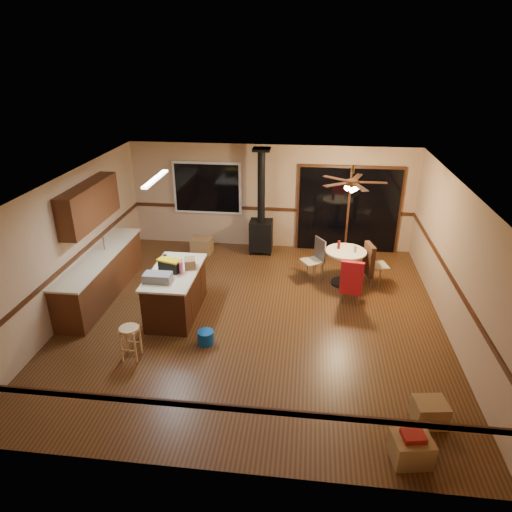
% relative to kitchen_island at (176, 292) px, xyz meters
% --- Properties ---
extents(floor, '(7.00, 7.00, 0.00)m').
position_rel_kitchen_island_xyz_m(floor, '(1.50, 0.00, -0.45)').
color(floor, '#4A2B14').
rests_on(floor, ground).
extents(ceiling, '(7.00, 7.00, 0.00)m').
position_rel_kitchen_island_xyz_m(ceiling, '(1.50, 0.00, 2.15)').
color(ceiling, silver).
rests_on(ceiling, ground).
extents(wall_back, '(7.00, 0.00, 7.00)m').
position_rel_kitchen_island_xyz_m(wall_back, '(1.50, 3.50, 0.85)').
color(wall_back, tan).
rests_on(wall_back, ground).
extents(wall_front, '(7.00, 0.00, 7.00)m').
position_rel_kitchen_island_xyz_m(wall_front, '(1.50, -3.50, 0.85)').
color(wall_front, tan).
rests_on(wall_front, ground).
extents(wall_left, '(0.00, 7.00, 7.00)m').
position_rel_kitchen_island_xyz_m(wall_left, '(-2.00, 0.00, 0.85)').
color(wall_left, tan).
rests_on(wall_left, ground).
extents(wall_right, '(0.00, 7.00, 7.00)m').
position_rel_kitchen_island_xyz_m(wall_right, '(5.00, 0.00, 0.85)').
color(wall_right, tan).
rests_on(wall_right, ground).
extents(chair_rail, '(7.00, 7.00, 0.08)m').
position_rel_kitchen_island_xyz_m(chair_rail, '(1.50, 0.00, 0.55)').
color(chair_rail, '#3A1C0E').
rests_on(chair_rail, ground).
extents(window, '(1.72, 0.10, 1.32)m').
position_rel_kitchen_island_xyz_m(window, '(-0.10, 3.45, 1.05)').
color(window, black).
rests_on(window, ground).
extents(sliding_door, '(2.52, 0.10, 2.10)m').
position_rel_kitchen_island_xyz_m(sliding_door, '(3.40, 3.45, 0.60)').
color(sliding_door, black).
rests_on(sliding_door, ground).
extents(lower_cabinets, '(0.60, 3.00, 0.86)m').
position_rel_kitchen_island_xyz_m(lower_cabinets, '(-1.70, 0.50, -0.02)').
color(lower_cabinets, '#502814').
rests_on(lower_cabinets, ground).
extents(countertop, '(0.64, 3.04, 0.04)m').
position_rel_kitchen_island_xyz_m(countertop, '(-1.70, 0.50, 0.43)').
color(countertop, beige).
rests_on(countertop, lower_cabinets).
extents(upper_cabinets, '(0.35, 2.00, 0.80)m').
position_rel_kitchen_island_xyz_m(upper_cabinets, '(-1.83, 0.70, 1.45)').
color(upper_cabinets, '#502814').
rests_on(upper_cabinets, ground).
extents(kitchen_island, '(0.88, 1.68, 0.90)m').
position_rel_kitchen_island_xyz_m(kitchen_island, '(0.00, 0.00, 0.00)').
color(kitchen_island, '#32180C').
rests_on(kitchen_island, ground).
extents(wood_stove, '(0.55, 0.50, 2.52)m').
position_rel_kitchen_island_xyz_m(wood_stove, '(1.30, 3.05, 0.28)').
color(wood_stove, black).
rests_on(wood_stove, ground).
extents(ceiling_fan, '(0.24, 0.24, 0.55)m').
position_rel_kitchen_island_xyz_m(ceiling_fan, '(3.26, 1.59, 1.76)').
color(ceiling_fan, brown).
rests_on(ceiling_fan, ceiling).
extents(fluorescent_strip, '(0.10, 1.20, 0.04)m').
position_rel_kitchen_island_xyz_m(fluorescent_strip, '(-0.30, 0.30, 2.11)').
color(fluorescent_strip, white).
rests_on(fluorescent_strip, ceiling).
extents(toolbox_grey, '(0.49, 0.27, 0.15)m').
position_rel_kitchen_island_xyz_m(toolbox_grey, '(-0.17, -0.43, 0.52)').
color(toolbox_grey, slate).
rests_on(toolbox_grey, kitchen_island).
extents(toolbox_black, '(0.43, 0.30, 0.21)m').
position_rel_kitchen_island_xyz_m(toolbox_black, '(-0.07, -0.02, 0.55)').
color(toolbox_black, black).
rests_on(toolbox_black, kitchen_island).
extents(toolbox_yellow_lid, '(0.47, 0.34, 0.03)m').
position_rel_kitchen_island_xyz_m(toolbox_yellow_lid, '(-0.07, -0.02, 0.68)').
color(toolbox_yellow_lid, gold).
rests_on(toolbox_yellow_lid, toolbox_black).
extents(box_on_island, '(0.27, 0.32, 0.18)m').
position_rel_kitchen_island_xyz_m(box_on_island, '(0.26, 0.18, 0.54)').
color(box_on_island, olive).
rests_on(box_on_island, kitchen_island).
extents(bottle_dark, '(0.08, 0.08, 0.26)m').
position_rel_kitchen_island_xyz_m(bottle_dark, '(-0.20, 0.13, 0.58)').
color(bottle_dark, black).
rests_on(bottle_dark, kitchen_island).
extents(bottle_pink, '(0.08, 0.08, 0.24)m').
position_rel_kitchen_island_xyz_m(bottle_pink, '(0.16, -0.08, 0.56)').
color(bottle_pink, '#D84C8C').
rests_on(bottle_pink, kitchen_island).
extents(bottle_white, '(0.06, 0.06, 0.18)m').
position_rel_kitchen_island_xyz_m(bottle_white, '(-0.24, 0.32, 0.54)').
color(bottle_white, white).
rests_on(bottle_white, kitchen_island).
extents(bar_stool, '(0.35, 0.35, 0.58)m').
position_rel_kitchen_island_xyz_m(bar_stool, '(-0.36, -1.46, -0.16)').
color(bar_stool, tan).
rests_on(bar_stool, floor).
extents(blue_bucket, '(0.37, 0.37, 0.24)m').
position_rel_kitchen_island_xyz_m(blue_bucket, '(0.77, -0.93, -0.33)').
color(blue_bucket, '#0B49A5').
rests_on(blue_bucket, floor).
extents(dining_table, '(0.86, 0.86, 0.78)m').
position_rel_kitchen_island_xyz_m(dining_table, '(3.26, 1.59, 0.08)').
color(dining_table, black).
rests_on(dining_table, ground).
extents(glass_red, '(0.09, 0.09, 0.18)m').
position_rel_kitchen_island_xyz_m(glass_red, '(3.11, 1.69, 0.41)').
color(glass_red, '#590C14').
rests_on(glass_red, dining_table).
extents(glass_cream, '(0.07, 0.07, 0.14)m').
position_rel_kitchen_island_xyz_m(glass_cream, '(3.44, 1.54, 0.40)').
color(glass_cream, beige).
rests_on(glass_cream, dining_table).
extents(chair_left, '(0.55, 0.55, 0.51)m').
position_rel_kitchen_island_xyz_m(chair_left, '(2.65, 1.75, 0.14)').
color(chair_left, tan).
rests_on(chair_left, ground).
extents(chair_near, '(0.48, 0.52, 0.70)m').
position_rel_kitchen_island_xyz_m(chair_near, '(3.33, 0.71, 0.14)').
color(chair_near, tan).
rests_on(chair_near, ground).
extents(chair_right, '(0.55, 0.52, 0.70)m').
position_rel_kitchen_island_xyz_m(chair_right, '(3.78, 1.60, 0.14)').
color(chair_right, tan).
rests_on(chair_right, ground).
extents(box_under_window, '(0.52, 0.43, 0.40)m').
position_rel_kitchen_island_xyz_m(box_under_window, '(-0.16, 2.84, -0.25)').
color(box_under_window, olive).
rests_on(box_under_window, floor).
extents(box_corner_a, '(0.53, 0.47, 0.36)m').
position_rel_kitchen_island_xyz_m(box_corner_a, '(3.82, -3.05, -0.27)').
color(box_corner_a, olive).
rests_on(box_corner_a, floor).
extents(box_corner_b, '(0.47, 0.42, 0.35)m').
position_rel_kitchen_island_xyz_m(box_corner_b, '(4.19, -2.37, -0.28)').
color(box_corner_b, olive).
rests_on(box_corner_b, floor).
extents(box_small_red, '(0.31, 0.27, 0.07)m').
position_rel_kitchen_island_xyz_m(box_small_red, '(3.82, -3.05, -0.06)').
color(box_small_red, maroon).
rests_on(box_small_red, box_corner_a).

